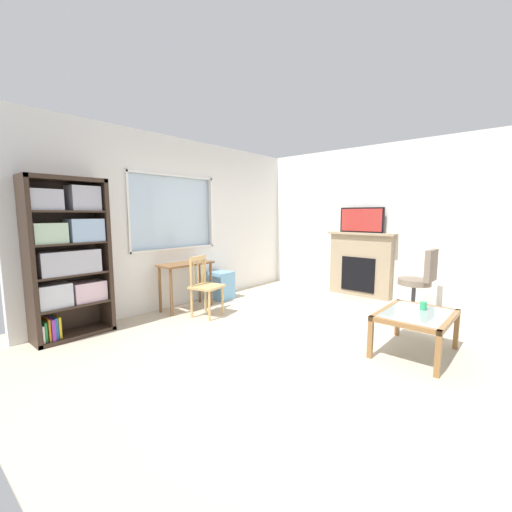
{
  "coord_description": "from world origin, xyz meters",
  "views": [
    {
      "loc": [
        -3.38,
        -2.12,
        1.53
      ],
      "look_at": [
        -0.04,
        0.79,
        0.95
      ],
      "focal_mm": 22.93,
      "sensor_mm": 36.0,
      "label": 1
    }
  ],
  "objects_px": {
    "office_chair": "(420,278)",
    "sippy_cup": "(423,306)",
    "fireplace": "(360,264)",
    "coffee_table": "(416,319)",
    "wooden_chair": "(205,286)",
    "desk_under_window": "(186,272)",
    "bookshelf": "(68,254)",
    "plastic_drawer_unit": "(221,285)",
    "tv": "(362,220)"
  },
  "relations": [
    {
      "from": "desk_under_window",
      "to": "tv",
      "type": "height_order",
      "value": "tv"
    },
    {
      "from": "bookshelf",
      "to": "sippy_cup",
      "type": "bearing_deg",
      "value": -54.28
    },
    {
      "from": "wooden_chair",
      "to": "tv",
      "type": "height_order",
      "value": "tv"
    },
    {
      "from": "tv",
      "to": "plastic_drawer_unit",
      "type": "bearing_deg",
      "value": 136.01
    },
    {
      "from": "bookshelf",
      "to": "coffee_table",
      "type": "bearing_deg",
      "value": -56.23
    },
    {
      "from": "coffee_table",
      "to": "sippy_cup",
      "type": "relative_size",
      "value": 10.26
    },
    {
      "from": "fireplace",
      "to": "sippy_cup",
      "type": "relative_size",
      "value": 13.89
    },
    {
      "from": "coffee_table",
      "to": "plastic_drawer_unit",
      "type": "bearing_deg",
      "value": 86.64
    },
    {
      "from": "office_chair",
      "to": "sippy_cup",
      "type": "xyz_separation_m",
      "value": [
        -1.43,
        -0.4,
        -0.05
      ]
    },
    {
      "from": "desk_under_window",
      "to": "office_chair",
      "type": "relative_size",
      "value": 0.88
    },
    {
      "from": "coffee_table",
      "to": "sippy_cup",
      "type": "distance_m",
      "value": 0.22
    },
    {
      "from": "desk_under_window",
      "to": "tv",
      "type": "relative_size",
      "value": 1.08
    },
    {
      "from": "bookshelf",
      "to": "desk_under_window",
      "type": "bearing_deg",
      "value": -3.65
    },
    {
      "from": "bookshelf",
      "to": "wooden_chair",
      "type": "bearing_deg",
      "value": -20.88
    },
    {
      "from": "wooden_chair",
      "to": "office_chair",
      "type": "xyz_separation_m",
      "value": [
        2.26,
        -2.39,
        0.09
      ]
    },
    {
      "from": "wooden_chair",
      "to": "desk_under_window",
      "type": "bearing_deg",
      "value": 85.27
    },
    {
      "from": "tv",
      "to": "coffee_table",
      "type": "relative_size",
      "value": 0.88
    },
    {
      "from": "wooden_chair",
      "to": "bookshelf",
      "type": "bearing_deg",
      "value": 159.12
    },
    {
      "from": "fireplace",
      "to": "tv",
      "type": "relative_size",
      "value": 1.54
    },
    {
      "from": "tv",
      "to": "bookshelf",
      "type": "bearing_deg",
      "value": 156.81
    },
    {
      "from": "bookshelf",
      "to": "plastic_drawer_unit",
      "type": "relative_size",
      "value": 3.96
    },
    {
      "from": "tv",
      "to": "wooden_chair",
      "type": "bearing_deg",
      "value": 155.45
    },
    {
      "from": "bookshelf",
      "to": "tv",
      "type": "height_order",
      "value": "bookshelf"
    },
    {
      "from": "office_chair",
      "to": "wooden_chair",
      "type": "bearing_deg",
      "value": 133.33
    },
    {
      "from": "fireplace",
      "to": "sippy_cup",
      "type": "bearing_deg",
      "value": -140.35
    },
    {
      "from": "desk_under_window",
      "to": "coffee_table",
      "type": "relative_size",
      "value": 0.95
    },
    {
      "from": "plastic_drawer_unit",
      "to": "desk_under_window",
      "type": "bearing_deg",
      "value": -176.39
    },
    {
      "from": "plastic_drawer_unit",
      "to": "tv",
      "type": "xyz_separation_m",
      "value": [
        1.86,
        -1.8,
        1.17
      ]
    },
    {
      "from": "wooden_chair",
      "to": "tv",
      "type": "distance_m",
      "value": 3.11
    },
    {
      "from": "wooden_chair",
      "to": "fireplace",
      "type": "height_order",
      "value": "fireplace"
    },
    {
      "from": "bookshelf",
      "to": "fireplace",
      "type": "xyz_separation_m",
      "value": [
        4.34,
        -1.85,
        -0.44
      ]
    },
    {
      "from": "office_chair",
      "to": "tv",
      "type": "bearing_deg",
      "value": 69.25
    },
    {
      "from": "plastic_drawer_unit",
      "to": "coffee_table",
      "type": "bearing_deg",
      "value": -93.36
    },
    {
      "from": "tv",
      "to": "office_chair",
      "type": "xyz_separation_m",
      "value": [
        -0.44,
        -1.16,
        -0.86
      ]
    },
    {
      "from": "desk_under_window",
      "to": "fireplace",
      "type": "xyz_separation_m",
      "value": [
        2.67,
        -1.75,
        -0.01
      ]
    },
    {
      "from": "bookshelf",
      "to": "coffee_table",
      "type": "height_order",
      "value": "bookshelf"
    },
    {
      "from": "bookshelf",
      "to": "plastic_drawer_unit",
      "type": "bearing_deg",
      "value": -1.32
    },
    {
      "from": "fireplace",
      "to": "coffee_table",
      "type": "bearing_deg",
      "value": -143.4
    },
    {
      "from": "bookshelf",
      "to": "fireplace",
      "type": "distance_m",
      "value": 4.74
    },
    {
      "from": "office_chair",
      "to": "plastic_drawer_unit",
      "type": "bearing_deg",
      "value": 115.67
    },
    {
      "from": "office_chair",
      "to": "sippy_cup",
      "type": "bearing_deg",
      "value": -164.25
    },
    {
      "from": "bookshelf",
      "to": "fireplace",
      "type": "relative_size",
      "value": 1.57
    },
    {
      "from": "fireplace",
      "to": "plastic_drawer_unit",
      "type": "bearing_deg",
      "value": 136.29
    },
    {
      "from": "bookshelf",
      "to": "coffee_table",
      "type": "xyz_separation_m",
      "value": [
        2.27,
        -3.39,
        -0.65
      ]
    },
    {
      "from": "desk_under_window",
      "to": "plastic_drawer_unit",
      "type": "distance_m",
      "value": 0.87
    },
    {
      "from": "tv",
      "to": "coffee_table",
      "type": "distance_m",
      "value": 2.77
    },
    {
      "from": "plastic_drawer_unit",
      "to": "fireplace",
      "type": "relative_size",
      "value": 0.4
    },
    {
      "from": "desk_under_window",
      "to": "wooden_chair",
      "type": "xyz_separation_m",
      "value": [
        -0.04,
        -0.51,
        -0.14
      ]
    },
    {
      "from": "desk_under_window",
      "to": "coffee_table",
      "type": "bearing_deg",
      "value": -79.72
    },
    {
      "from": "office_chair",
      "to": "coffee_table",
      "type": "height_order",
      "value": "office_chair"
    }
  ]
}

